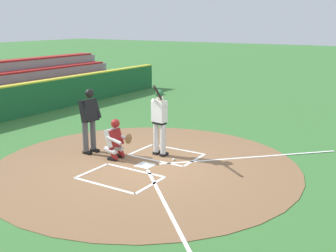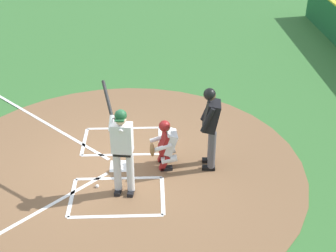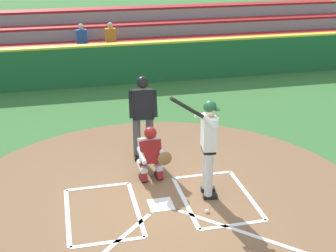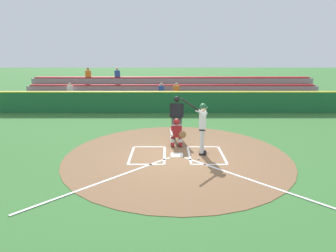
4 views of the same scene
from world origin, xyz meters
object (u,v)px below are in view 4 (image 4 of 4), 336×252
catcher (177,132)px  plate_umpire (177,115)px  baseball (198,159)px  batter (202,125)px

catcher → plate_umpire: 1.06m
catcher → baseball: catcher is taller
baseball → plate_umpire: bearing=-73.8°
batter → baseball: 1.21m
plate_umpire → baseball: size_ratio=25.20×
baseball → batter: bearing=-106.4°
catcher → batter: bearing=135.7°
batter → plate_umpire: bearing=-64.6°
catcher → baseball: 1.68m
catcher → baseball: bearing=116.6°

